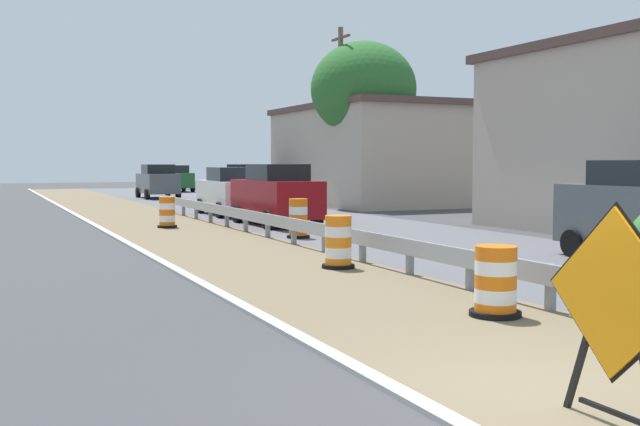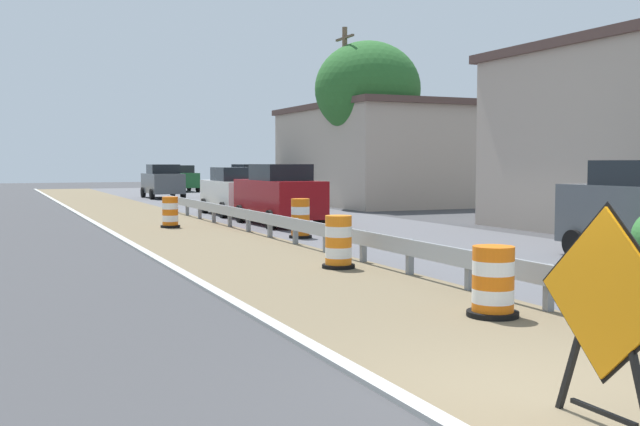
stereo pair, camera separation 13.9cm
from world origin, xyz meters
name	(u,v)px [view 2 (the right image)]	position (x,y,z in m)	size (l,w,h in m)	color
ground_plane	(559,402)	(0.00, 0.00, 0.00)	(160.00, 160.00, 0.00)	#3D3D3F
median_dirt_strip	(631,390)	(0.88, 0.00, 0.00)	(4.16, 120.00, 0.01)	#706047
curb_near_edge	(439,421)	(-1.30, 0.00, 0.00)	(0.20, 120.00, 0.11)	#ADADA8
warning_sign_diamond	(604,304)	(-0.12, -0.65, 1.04)	(0.07, 1.52, 1.89)	black
traffic_barrel_nearest	(493,285)	(1.80, 3.42, 0.45)	(0.74, 0.74, 1.01)	orange
traffic_barrel_close	(338,244)	(1.89, 8.79, 0.50)	(0.69, 0.69, 1.10)	orange
traffic_barrel_mid	(300,220)	(3.53, 14.90, 0.52)	(0.67, 0.67, 1.15)	orange
traffic_barrel_far	(170,214)	(0.85, 19.91, 0.47)	(0.65, 0.65, 1.04)	orange
car_lead_near_lane	(279,195)	(4.55, 19.38, 1.07)	(2.02, 4.71, 2.13)	maroon
car_trailing_near_lane	(181,178)	(8.55, 50.73, 0.99)	(2.02, 4.08, 1.97)	#195128
car_lead_far_lane	(236,191)	(4.69, 24.84, 1.00)	(2.18, 4.75, 1.99)	silver
car_mid_far_lane	(253,184)	(8.40, 33.52, 1.05)	(2.15, 4.73, 2.09)	black
car_trailing_far_lane	(163,181)	(5.03, 40.78, 1.03)	(2.08, 4.23, 2.07)	#4C5156
roadside_shop_far	(373,155)	(13.92, 30.16, 2.61)	(6.99, 11.88, 5.19)	#AD9E8E
utility_pole_mid	(345,115)	(10.90, 27.31, 4.45)	(0.24, 1.80, 8.58)	brown
tree_roadside	(368,90)	(12.14, 27.33, 5.70)	(5.11, 5.11, 8.01)	brown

